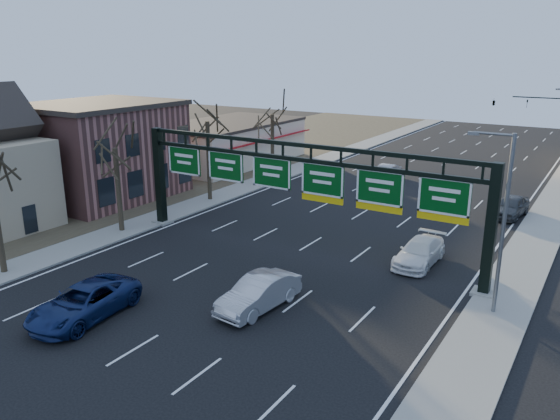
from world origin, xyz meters
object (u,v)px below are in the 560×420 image
Objects in this scene: car_silver_sedan at (259,293)px; car_white_wagon at (419,252)px; car_blue_suv at (84,302)px; sign_gantry at (299,183)px.

car_white_wagon is at bearing 69.62° from car_silver_sedan.
car_blue_suv is 19.38m from car_white_wagon.
sign_gantry is 8.50m from car_white_wagon.
car_silver_sedan is at bearing -115.45° from car_white_wagon.
car_white_wagon is (4.92, 10.19, -0.09)m from car_silver_sedan.
car_blue_suv is at bearing -108.57° from sign_gantry.
car_white_wagon is at bearing 18.75° from sign_gantry.
sign_gantry is at bearing 111.54° from car_silver_sedan.
car_silver_sedan reaches higher than car_white_wagon.
car_white_wagon is (7.16, 2.43, -3.88)m from sign_gantry.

